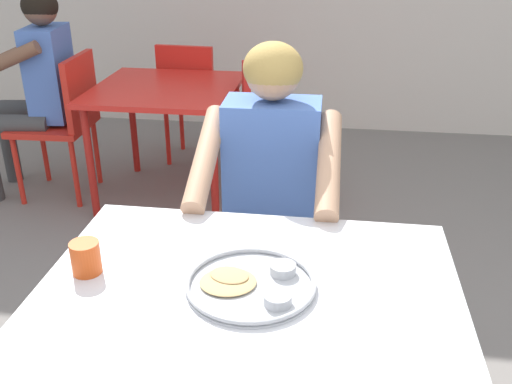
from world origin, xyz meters
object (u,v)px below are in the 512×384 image
object	(u,v)px
table_background_red	(166,101)
chair_red_far	(191,94)
chair_foreground	(274,213)
chair_red_right	(267,129)
patron_background	(36,77)
drinking_cup	(86,257)
thali_tray	(252,284)
diner_foreground	(269,186)
chair_red_left	(65,116)
table_foreground	(248,318)

from	to	relation	value
table_background_red	chair_red_far	bearing A→B (deg)	89.90
chair_foreground	chair_red_right	size ratio (longest dim) A/B	1.02
chair_foreground	table_background_red	distance (m)	1.36
patron_background	drinking_cup	bearing A→B (deg)	-59.66
chair_foreground	table_background_red	world-z (taller)	chair_foreground
thali_tray	diner_foreground	xyz separation A→B (m)	(-0.03, 0.66, -0.04)
drinking_cup	chair_foreground	world-z (taller)	chair_foreground
thali_tray	chair_red_right	world-z (taller)	chair_red_right
chair_red_right	chair_red_left	bearing A→B (deg)	-178.84
chair_red_right	patron_background	world-z (taller)	patron_background
table_background_red	chair_red_right	bearing A→B (deg)	-1.75
table_foreground	diner_foreground	xyz separation A→B (m)	(-0.03, 0.67, 0.06)
chair_red_left	chair_foreground	bearing A→B (deg)	-37.71
table_foreground	thali_tray	world-z (taller)	thali_tray
thali_tray	patron_background	bearing A→B (deg)	128.63
table_foreground	thali_tray	size ratio (longest dim) A/B	3.22
table_foreground	diner_foreground	world-z (taller)	diner_foreground
drinking_cup	chair_red_far	world-z (taller)	chair_red_far
table_foreground	drinking_cup	bearing A→B (deg)	176.80
chair_foreground	chair_red_left	bearing A→B (deg)	142.29
chair_foreground	chair_red_right	xyz separation A→B (m)	(-0.16, 1.10, -0.02)
chair_red_right	thali_tray	bearing A→B (deg)	-84.27
table_foreground	chair_foreground	size ratio (longest dim) A/B	1.22
thali_tray	table_background_red	xyz separation A→B (m)	(-0.80, 2.00, -0.15)
thali_tray	chair_red_left	xyz separation A→B (m)	(-1.42, 1.95, -0.25)
chair_red_right	patron_background	xyz separation A→B (m)	(-1.39, 0.01, 0.25)
table_foreground	diner_foreground	distance (m)	0.67
table_foreground	table_background_red	size ratio (longest dim) A/B	1.25
chair_foreground	chair_red_far	xyz separation A→B (m)	(-0.76, 1.69, -0.00)
chair_foreground	chair_red_left	world-z (taller)	chair_red_left
table_foreground	chair_red_far	world-z (taller)	chair_red_far
table_background_red	patron_background	distance (m)	0.80
chair_red_left	table_background_red	bearing A→B (deg)	3.96
thali_tray	chair_red_left	size ratio (longest dim) A/B	0.37
diner_foreground	table_background_red	bearing A→B (deg)	119.71
table_foreground	table_background_red	world-z (taller)	table_foreground
thali_tray	patron_background	xyz separation A→B (m)	(-1.59, 1.99, -0.03)
thali_tray	chair_foreground	size ratio (longest dim) A/B	0.38
chair_red_far	table_background_red	bearing A→B (deg)	-90.10
drinking_cup	diner_foreground	size ratio (longest dim) A/B	0.07
table_foreground	table_background_red	bearing A→B (deg)	111.47
patron_background	diner_foreground	bearing A→B (deg)	-40.54
diner_foreground	patron_background	bearing A→B (deg)	139.46
diner_foreground	chair_red_far	distance (m)	2.07
diner_foreground	chair_red_left	world-z (taller)	diner_foreground
chair_foreground	patron_background	xyz separation A→B (m)	(-1.55, 1.10, 0.23)
drinking_cup	chair_red_far	distance (m)	2.61
table_foreground	chair_red_far	size ratio (longest dim) A/B	1.24
thali_tray	diner_foreground	distance (m)	0.66
chair_foreground	table_foreground	bearing A→B (deg)	-88.20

